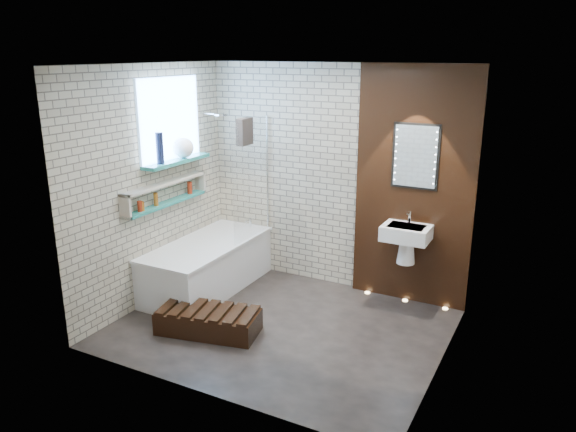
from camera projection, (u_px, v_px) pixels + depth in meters
The scene contains 15 objects.
ground at pixel (281, 327), 5.68m from camera, with size 3.20×3.20×0.00m, color black.
room_shell at pixel (281, 205), 5.31m from camera, with size 3.24×3.20×2.60m.
walnut_panel at pixel (414, 188), 5.96m from camera, with size 1.30×0.06×2.60m, color black.
clerestory_window at pixel (171, 128), 6.13m from camera, with size 0.18×1.00×0.94m.
display_niche at pixel (166, 193), 6.14m from camera, with size 0.14×1.30×0.26m.
bathtub at pixel (208, 265), 6.52m from camera, with size 0.79×1.74×0.70m.
bath_screen at pixel (251, 179), 6.45m from camera, with size 0.01×0.78×1.40m, color white.
towel at pixel (245, 132), 6.18m from camera, with size 0.09×0.23×0.30m, color black.
shower_head at pixel (221, 115), 6.49m from camera, with size 0.18×0.18×0.02m, color silver.
washbasin at pixel (406, 238), 5.94m from camera, with size 0.50×0.36×0.58m.
led_mirror at pixel (415, 156), 5.83m from camera, with size 0.50×0.02×0.70m.
walnut_step at pixel (208, 322), 5.55m from camera, with size 1.00×0.45×0.22m, color black.
niche_bottles at pixel (163, 198), 6.10m from camera, with size 0.06×0.91×0.14m.
sill_vases at pixel (180, 148), 6.20m from camera, with size 0.23×0.56×0.34m.
floor_uplights at pixel (405, 300), 6.27m from camera, with size 0.96×0.06×0.01m.
Camera 1 is at (2.43, -4.50, 2.72)m, focal length 34.55 mm.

